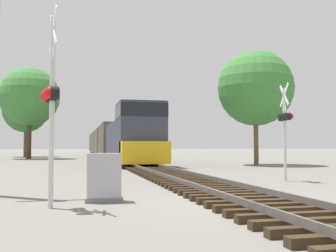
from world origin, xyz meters
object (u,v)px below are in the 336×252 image
Objects in this scene: relay_cabinet at (104,178)px; tree_far_right at (255,88)px; tree_mid_background at (30,97)px; tree_deep_background at (25,110)px; freight_train at (106,142)px; crossing_signal_far at (285,121)px; crossing_signal_near at (51,97)px.

relay_cabinet is 0.14× the size of tree_far_right.
tree_far_right is at bearing -46.05° from tree_mid_background.
tree_deep_background is (-20.10, 27.86, 0.41)m from tree_far_right.
freight_train reaches higher than crossing_signal_far.
crossing_signal_far is 43.81m from tree_deep_background.
freight_train is 7.99× the size of tree_deep_background.
relay_cabinet is 22.05m from tree_far_right.
freight_train is 12.97m from tree_deep_background.
tree_far_right is (12.53, 17.37, 5.24)m from relay_cabinet.
relay_cabinet is (-3.47, -50.61, -1.47)m from freight_train.
crossing_signal_near is at bearing -148.36° from relay_cabinet.
crossing_signal_near is at bearing -82.22° from tree_deep_background.
tree_far_right is 0.84× the size of tree_mid_background.
crossing_signal_near is 10.19m from crossing_signal_far.
tree_far_right is at bearing 130.80° from crossing_signal_near.
freight_train is at bearing 25.99° from tree_deep_background.
tree_deep_background is at bearing 28.51° from crossing_signal_far.
tree_mid_background is at bearing 175.36° from crossing_signal_near.
tree_mid_background reaches higher than tree_deep_background.
tree_deep_background is (-1.49, 8.55, -0.79)m from tree_mid_background.
crossing_signal_near is 1.16× the size of crossing_signal_far.
freight_train reaches higher than relay_cabinet.
tree_mid_background is (-13.64, 32.39, 4.62)m from crossing_signal_far.
relay_cabinet is (1.28, 0.79, -1.94)m from crossing_signal_near.
tree_far_right is (9.06, -33.24, 3.77)m from freight_train.
tree_deep_background reaches higher than tree_far_right.
freight_train is at bearing 13.28° from crossing_signal_far.
tree_mid_background is (-18.61, 19.30, 1.20)m from tree_far_right.
crossing_signal_far is 8.88m from relay_cabinet.
freight_train is at bearing 86.07° from relay_cabinet.
tree_mid_background is (-4.80, 37.46, 4.50)m from crossing_signal_near.
crossing_signal_far is 14.41m from tree_far_right.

